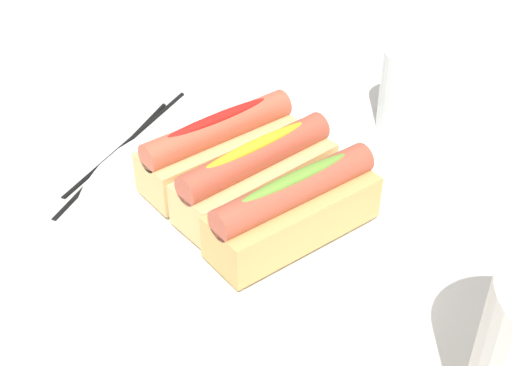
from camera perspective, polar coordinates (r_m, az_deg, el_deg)
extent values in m
plane|color=beige|center=(0.66, -0.07, -2.80)|extent=(2.40, 2.40, 0.00)
cylinder|color=white|center=(0.65, 0.00, -2.66)|extent=(0.32, 0.32, 0.02)
torus|color=white|center=(0.64, 0.00, -1.86)|extent=(0.32, 0.32, 0.01)
cube|color=#DBB270|center=(0.66, -2.68, 2.37)|extent=(0.16, 0.07, 0.04)
cylinder|color=#BC563D|center=(0.65, -2.75, 4.40)|extent=(0.15, 0.05, 0.03)
ellipsoid|color=red|center=(0.64, -2.78, 5.28)|extent=(0.11, 0.03, 0.01)
cube|color=#DBB270|center=(0.62, 0.00, 0.00)|extent=(0.15, 0.07, 0.04)
cylinder|color=#B24C38|center=(0.61, 0.00, 2.09)|extent=(0.15, 0.04, 0.03)
ellipsoid|color=gold|center=(0.60, 0.00, 3.00)|extent=(0.11, 0.02, 0.01)
cube|color=tan|center=(0.59, 3.01, -2.67)|extent=(0.16, 0.07, 0.04)
cylinder|color=#B24C38|center=(0.57, 3.09, -0.53)|extent=(0.15, 0.05, 0.03)
ellipsoid|color=olive|center=(0.57, 3.13, 0.41)|extent=(0.11, 0.03, 0.01)
cylinder|color=white|center=(0.79, 12.24, 7.18)|extent=(0.07, 0.07, 0.09)
cylinder|color=silver|center=(0.79, 12.14, 6.50)|extent=(0.06, 0.06, 0.06)
cylinder|color=black|center=(0.76, -11.12, 2.22)|extent=(0.21, 0.09, 0.01)
cylinder|color=black|center=(0.78, -9.91, 3.49)|extent=(0.21, 0.07, 0.01)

